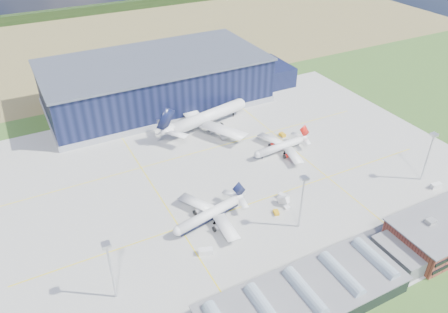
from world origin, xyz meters
TOP-DOWN VIEW (x-y plane):
  - ground at (0.00, 0.00)m, footprint 600.00×600.00m
  - apron at (0.00, 10.00)m, footprint 220.00×160.00m
  - farmland at (0.00, 220.00)m, footprint 600.00×220.00m
  - treeline at (0.00, 300.00)m, footprint 600.00×8.00m
  - hangar at (2.81, 94.80)m, footprint 145.00×62.00m
  - glass_concourse at (-6.45, -60.00)m, footprint 78.00×23.00m
  - light_mast_west at (-60.00, -30.00)m, footprint 2.60×2.60m
  - light_mast_center at (10.00, -30.00)m, footprint 2.60×2.60m
  - light_mast_east at (75.00, -30.00)m, footprint 2.60×2.60m
  - airliner_navy at (-19.09, -12.00)m, footprint 41.58×40.99m
  - airliner_red at (32.50, 16.33)m, footprint 34.93×34.27m
  - airliner_widebody at (13.11, 55.00)m, footprint 68.08×67.14m
  - gse_tug_b at (6.58, -19.95)m, footprint 2.69×3.34m
  - gse_van_a at (-27.07, -26.41)m, footprint 5.53×3.77m
  - gse_van_b at (14.38, -13.54)m, footprint 3.55×4.96m
  - gse_tug_c at (42.44, 28.85)m, footprint 2.43×3.67m
  - gse_van_c at (75.62, -37.34)m, footprint 4.90×2.91m
  - airstair at (12.08, -16.53)m, footprint 3.24×4.93m
  - car_b at (11.27, -48.00)m, footprint 4.12×2.56m

SIDE VIEW (x-z plane):
  - ground at x=0.00m, z-range 0.00..0.00m
  - farmland at x=0.00m, z-range -0.01..0.01m
  - apron at x=0.00m, z-range -0.01..0.07m
  - gse_tug_b at x=6.58m, z-range 0.00..1.26m
  - car_b at x=11.27m, z-range 0.00..1.28m
  - gse_tug_c at x=42.44m, z-range 0.00..1.55m
  - gse_van_b at x=14.38m, z-range 0.00..2.07m
  - gse_van_c at x=75.62m, z-range 0.00..2.21m
  - gse_van_a at x=-27.07m, z-range 0.00..2.22m
  - airstair at x=12.08m, z-range 0.00..2.94m
  - glass_concourse at x=-6.45m, z-range -0.61..7.99m
  - treeline at x=0.00m, z-range 0.00..8.00m
  - airliner_red at x=32.50m, z-range 0.00..10.70m
  - airliner_navy at x=-19.09m, z-range 0.00..11.48m
  - airliner_widebody at x=13.11m, z-range 0.00..18.68m
  - hangar at x=2.81m, z-range -1.43..24.67m
  - light_mast_west at x=-60.00m, z-range 3.93..26.93m
  - light_mast_center at x=10.00m, z-range 3.93..26.93m
  - light_mast_east at x=75.00m, z-range 3.93..26.93m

